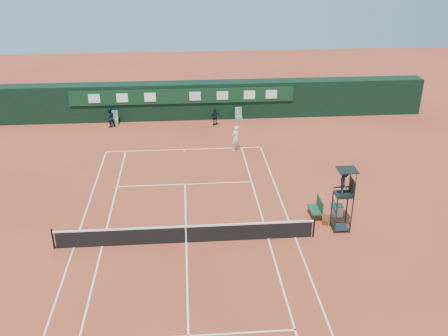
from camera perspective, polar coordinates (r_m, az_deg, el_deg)
The scene contains 14 objects.
ground at distance 25.08m, azimuth -4.33°, elevation -8.49°, with size 90.00×90.00×0.00m, color #AA4328.
court_lines at distance 25.07m, azimuth -4.34°, elevation -8.48°, with size 11.05×23.85×0.01m.
tennis_net at distance 24.80m, azimuth -4.37°, elevation -7.51°, with size 12.90×0.10×1.10m.
back_wall at distance 41.53m, azimuth -4.73°, elevation 7.72°, with size 40.00×1.65×3.00m.
linesman_chair_left at distance 41.10m, azimuth -12.37°, elevation 5.28°, with size 0.55×0.50×1.15m.
linesman_chair_right at distance 40.94m, azimuth 1.68°, elevation 5.78°, with size 0.55×0.50×1.15m.
umpire_chair at distance 25.53m, azimuth 13.57°, elevation -2.14°, with size 0.96×0.95×3.42m.
player_bench at distance 27.28m, azimuth 10.60°, elevation -4.42°, with size 0.56×1.20×1.10m.
tennis_bag at distance 27.13m, azimuth 11.53°, elevation -5.82°, with size 0.32×0.73×0.27m, color black.
cooler at distance 27.80m, azimuth 12.74°, elevation -4.68°, with size 0.57×0.57×0.65m.
tennis_ball at distance 30.63m, azimuth 2.76°, elevation -1.74°, with size 0.07×0.07×0.07m, color #BBCA2F.
player at distance 35.04m, azimuth 1.35°, elevation 3.43°, with size 0.67×0.44×1.83m, color white.
ball_kid_left at distance 40.51m, azimuth -12.89°, elevation 5.64°, with size 0.77×0.60×1.58m, color black.
ball_kid_right at distance 39.90m, azimuth -1.02°, elevation 5.86°, with size 0.83×0.35×1.42m, color black.
Camera 1 is at (0.18, -20.92, 13.83)m, focal length 40.00 mm.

